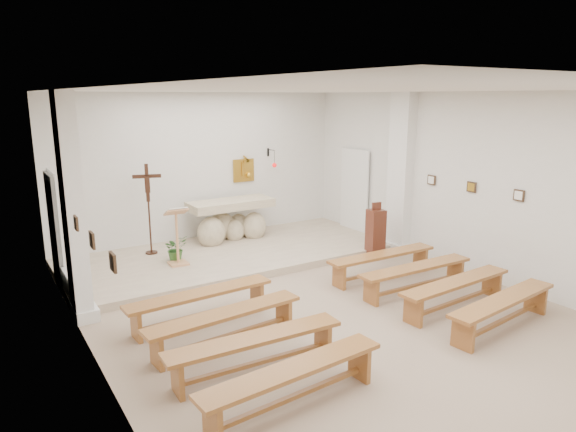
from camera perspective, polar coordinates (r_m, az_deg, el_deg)
ground at (r=8.39m, az=4.72°, el=-10.87°), size 7.00×10.00×0.00m
wall_left at (r=6.42m, az=-20.78°, el=-2.70°), size 0.02×10.00×3.50m
wall_right at (r=10.30m, az=20.67°, el=3.05°), size 0.02×10.00×3.50m
wall_back at (r=12.13m, az=-9.45°, el=5.13°), size 7.00×0.02×3.50m
ceiling at (r=7.66m, az=5.22°, el=13.72°), size 7.00×10.00×0.02m
sanctuary_platform at (r=11.17m, az=-6.13°, el=-4.28°), size 6.98×3.00×0.15m
pilaster_left at (r=8.36m, az=-22.81°, el=0.68°), size 0.26×0.55×3.50m
pilaster_right at (r=11.51m, az=12.39°, el=4.58°), size 0.26×0.55×3.50m
gold_wall_relief at (r=12.56m, az=-4.95°, el=5.07°), size 0.55×0.04×0.55m
sanctuary_lamp at (r=12.65m, az=-1.61°, el=5.90°), size 0.11×0.36×0.44m
station_frame_left_front at (r=5.68m, az=-18.88°, el=-4.88°), size 0.03×0.20×0.20m
station_frame_left_mid at (r=6.62m, az=-20.95°, el=-2.51°), size 0.03×0.20×0.20m
station_frame_left_rear at (r=7.58m, az=-22.49°, el=-0.74°), size 0.03×0.20×0.20m
station_frame_right_front at (r=9.83m, az=24.27°, el=2.11°), size 0.03×0.20×0.20m
station_frame_right_mid at (r=10.41m, az=19.72°, el=3.05°), size 0.03×0.20×0.20m
station_frame_right_rear at (r=11.04m, az=15.66°, el=3.88°), size 0.03×0.20×0.20m
radiator_left at (r=9.42m, az=-23.11°, el=-7.41°), size 0.10×0.85×0.52m
radiator_right at (r=12.34m, az=9.98°, el=-1.76°), size 0.10×0.85×0.52m
altar at (r=11.99m, az=-6.43°, el=-0.76°), size 1.98×0.92×1.02m
lectern at (r=10.29m, az=-12.20°, el=-2.20°), size 0.44×0.38×1.19m
crucifix_stand at (r=11.05m, az=-15.25°, el=1.46°), size 0.57×0.25×1.91m
potted_plant at (r=10.64m, az=-12.38°, el=-3.52°), size 0.56×0.52×0.52m
donation_pedestal at (r=11.18m, az=9.69°, el=-1.91°), size 0.37×0.37×1.22m
bench_left_front at (r=8.07m, az=-9.70°, el=-9.15°), size 2.36×0.49×0.50m
bench_right_front at (r=9.98m, az=10.42°, el=-4.78°), size 2.35×0.43×0.50m
bench_left_second at (r=7.33m, az=-6.99°, el=-11.42°), size 2.37×0.56×0.50m
bench_right_second at (r=9.39m, az=14.04°, el=-6.11°), size 2.35×0.43×0.50m
bench_left_third at (r=6.62m, az=-3.64°, el=-14.16°), size 2.36×0.48×0.50m
bench_right_third at (r=8.85m, az=18.15°, el=-7.59°), size 2.36×0.50×0.50m
bench_left_fourth at (r=5.96m, az=0.60°, el=-17.47°), size 2.36×0.53×0.50m
bench_right_fourth at (r=8.37m, az=22.79°, el=-9.20°), size 2.37×0.62×0.50m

